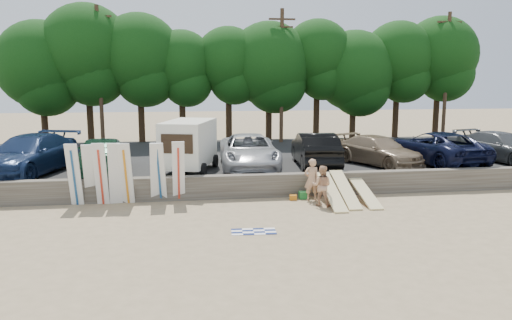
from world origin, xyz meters
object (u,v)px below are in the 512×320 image
(car_5, at_px, (436,147))
(beachgoer_a, at_px, (311,179))
(car_2, at_px, (249,151))
(car_6, at_px, (502,147))
(car_1, at_px, (103,156))
(cooler, at_px, (303,195))
(car_4, at_px, (379,151))
(box_trailer, at_px, (189,143))
(car_3, at_px, (315,150))
(car_0, at_px, (29,155))
(beachgoer_b, at_px, (322,186))

(car_5, xyz_separation_m, beachgoer_a, (-7.72, -4.09, -0.65))
(car_2, xyz_separation_m, car_6, (13.65, 0.07, -0.05))
(beachgoer_a, bearing_deg, car_1, -27.26)
(cooler, bearing_deg, car_1, 158.12)
(car_4, height_order, beachgoer_a, car_4)
(car_2, bearing_deg, box_trailer, -167.06)
(car_1, distance_m, car_3, 10.27)
(box_trailer, distance_m, cooler, 6.16)
(cooler, bearing_deg, car_5, 25.07)
(box_trailer, bearing_deg, car_0, -166.45)
(beachgoer_a, bearing_deg, box_trailer, -40.86)
(car_5, bearing_deg, beachgoer_b, 25.68)
(car_2, height_order, car_5, car_5)
(car_3, distance_m, cooler, 4.33)
(box_trailer, distance_m, car_0, 7.34)
(box_trailer, bearing_deg, beachgoer_b, -25.60)
(beachgoer_b, bearing_deg, car_4, -104.15)
(car_4, distance_m, car_6, 6.98)
(box_trailer, xyz_separation_m, car_5, (12.77, 0.42, -0.52))
(cooler, bearing_deg, car_6, 18.19)
(car_2, bearing_deg, beachgoer_b, -63.47)
(car_4, xyz_separation_m, car_5, (3.15, -0.00, 0.10))
(car_3, xyz_separation_m, cooler, (-1.51, -3.81, -1.40))
(car_6, bearing_deg, car_5, 167.00)
(car_6, distance_m, beachgoer_a, 12.32)
(car_3, xyz_separation_m, car_5, (6.48, 0.00, -0.02))
(car_1, height_order, cooler, car_1)
(beachgoer_b, relative_size, cooler, 4.34)
(car_2, xyz_separation_m, beachgoer_b, (2.28, -5.18, -0.70))
(beachgoer_a, bearing_deg, car_4, -143.07)
(beachgoer_b, bearing_deg, car_1, -0.25)
(car_6, bearing_deg, car_4, 165.82)
(box_trailer, relative_size, car_4, 0.82)
(car_1, relative_size, car_3, 1.10)
(car_0, relative_size, beachgoer_a, 3.51)
(car_3, distance_m, car_5, 6.48)
(car_1, bearing_deg, beachgoer_b, 148.34)
(car_2, distance_m, car_6, 13.65)
(car_6, bearing_deg, cooler, -176.95)
(car_0, xyz_separation_m, car_1, (3.34, -0.27, -0.07))
(car_0, distance_m, car_3, 13.61)
(car_5, bearing_deg, beachgoer_a, 19.70)
(car_3, height_order, beachgoer_b, car_3)
(car_6, bearing_deg, car_1, 165.94)
(car_0, xyz_separation_m, car_5, (20.09, 0.11, -0.07))
(box_trailer, xyz_separation_m, car_0, (-7.32, 0.32, -0.45))
(car_5, height_order, beachgoer_a, car_5)
(car_0, height_order, beachgoer_b, car_0)
(box_trailer, height_order, beachgoer_a, box_trailer)
(cooler, bearing_deg, box_trailer, 144.22)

